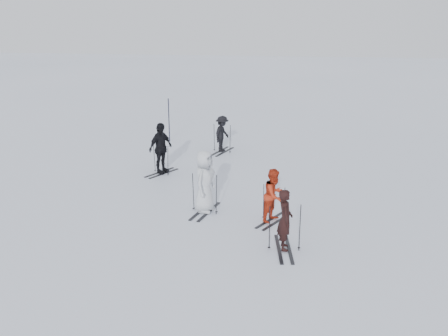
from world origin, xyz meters
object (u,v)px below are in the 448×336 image
(skier_near_dark, at_px, (285,221))
(piste_marker, at_px, (169,120))
(skier_uphill_left, at_px, (161,149))
(skier_red, at_px, (274,196))
(skier_grey, at_px, (205,182))
(skier_uphill_far, at_px, (222,134))

(skier_near_dark, height_order, piste_marker, piste_marker)
(piste_marker, bearing_deg, skier_uphill_left, -78.12)
(skier_near_dark, distance_m, skier_red, 1.82)
(skier_grey, relative_size, piste_marker, 0.94)
(skier_grey, bearing_deg, skier_red, -89.20)
(skier_near_dark, distance_m, skier_uphill_left, 7.51)
(skier_near_dark, relative_size, skier_uphill_far, 1.02)
(skier_red, xyz_separation_m, piste_marker, (-5.54, 8.89, 0.24))
(skier_near_dark, xyz_separation_m, skier_red, (-0.39, 1.77, -0.02))
(skier_uphill_left, height_order, piste_marker, piste_marker)
(skier_near_dark, bearing_deg, skier_uphill_left, 32.10)
(skier_uphill_far, bearing_deg, skier_near_dark, -144.00)
(skier_red, xyz_separation_m, skier_uphill_far, (-2.74, 7.36, 0.00))
(skier_red, distance_m, skier_uphill_far, 7.86)
(skier_grey, height_order, piste_marker, piste_marker)
(skier_near_dark, bearing_deg, skier_red, 3.99)
(skier_near_dark, height_order, skier_uphill_far, skier_near_dark)
(skier_near_dark, height_order, skier_red, skier_near_dark)
(skier_uphill_left, bearing_deg, skier_red, -102.81)
(skier_near_dark, bearing_deg, skier_uphill_far, 10.42)
(skier_red, height_order, piste_marker, piste_marker)
(skier_grey, relative_size, skier_uphill_left, 0.99)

